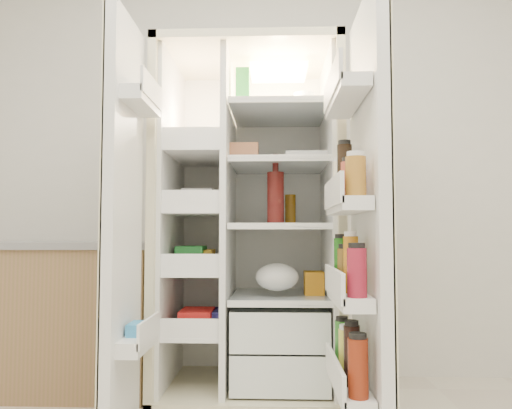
{
  "coord_description": "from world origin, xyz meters",
  "views": [
    {
      "loc": [
        -0.01,
        -0.94,
        0.85
      ],
      "look_at": [
        -0.08,
        1.25,
        0.98
      ],
      "focal_mm": 34.0,
      "sensor_mm": 36.0,
      "label": 1
    }
  ],
  "objects": [
    {
      "name": "wall_back",
      "position": [
        0.0,
        2.0,
        1.35
      ],
      "size": [
        4.0,
        0.02,
        2.7
      ],
      "primitive_type": "cube",
      "color": "silver",
      "rests_on": "floor"
    },
    {
      "name": "refrigerator",
      "position": [
        -0.11,
        1.65,
        0.74
      ],
      "size": [
        0.92,
        0.7,
        1.8
      ],
      "color": "beige",
      "rests_on": "floor"
    },
    {
      "name": "freezer_door",
      "position": [
        -0.63,
        1.05,
        0.89
      ],
      "size": [
        0.15,
        0.4,
        1.72
      ],
      "color": "white",
      "rests_on": "floor"
    },
    {
      "name": "fridge_door",
      "position": [
        0.35,
        0.96,
        0.87
      ],
      "size": [
        0.17,
        0.58,
        1.72
      ],
      "color": "white",
      "rests_on": "floor"
    },
    {
      "name": "kitchen_counter",
      "position": [
        -1.18,
        1.71,
        0.4
      ],
      "size": [
        1.1,
        0.59,
        0.8
      ],
      "color": "#8B6545",
      "rests_on": "floor"
    }
  ]
}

